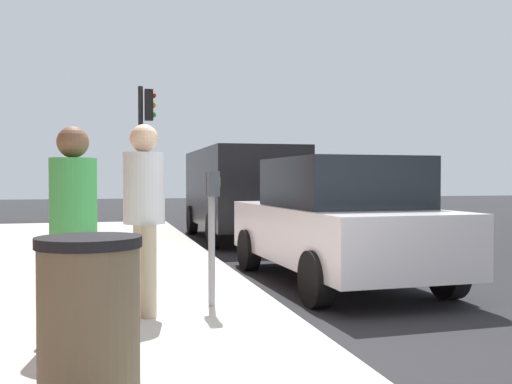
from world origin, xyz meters
name	(u,v)px	position (x,y,z in m)	size (l,w,h in m)	color
ground_plane	(328,355)	(0.00, 0.00, 0.00)	(80.00, 80.00, 0.00)	#232326
parking_meter	(212,209)	(1.44, 0.74, 1.17)	(0.36, 0.12, 1.41)	gray
pedestrian_at_meter	(144,200)	(1.29, 1.44, 1.27)	(0.55, 0.41, 1.87)	tan
pedestrian_bystander	(73,214)	(0.50, 2.07, 1.19)	(0.41, 0.43, 1.77)	#47474C
parked_sedan_near	(337,220)	(3.14, -1.35, 0.89)	(4.46, 2.09, 1.77)	silver
parked_van_far	(240,188)	(9.32, -1.35, 1.26)	(5.22, 2.17, 2.18)	black
traffic_signal	(145,134)	(10.13, 0.87, 2.58)	(0.24, 0.44, 3.60)	black
trash_bin	(89,326)	(-1.20, 1.90, 0.66)	(0.59, 0.59, 1.01)	brown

